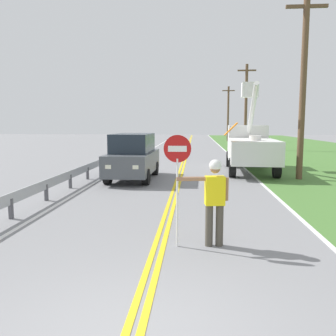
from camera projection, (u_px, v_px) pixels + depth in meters
centerline_yellow_left at (183, 162)px, 23.92m from camera, size 0.11×110.00×0.01m
centerline_yellow_right at (185, 162)px, 23.90m from camera, size 0.11×110.00×0.01m
edge_line_right at (238, 162)px, 23.64m from camera, size 0.12×110.00×0.01m
edge_line_left at (131, 161)px, 24.18m from camera, size 0.12×110.00×0.01m
flagger_worker at (214, 197)px, 7.32m from camera, size 1.08×0.30×1.83m
stop_sign_paddle at (177, 165)px, 7.19m from camera, size 0.56×0.04×2.33m
utility_bucket_truck at (250, 145)px, 19.18m from camera, size 3.00×6.92×4.83m
oncoming_suv_nearest at (133, 156)px, 16.19m from camera, size 2.00×4.64×2.10m
utility_pole_near at (303, 84)px, 15.86m from camera, size 1.80×0.28×8.25m
utility_pole_mid at (246, 105)px, 34.93m from camera, size 1.80×0.28×8.32m
utility_pole_far at (228, 113)px, 51.84m from camera, size 1.80×0.28×7.93m
guardrail_left_shoulder at (106, 160)px, 19.66m from camera, size 0.10×32.00×0.71m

